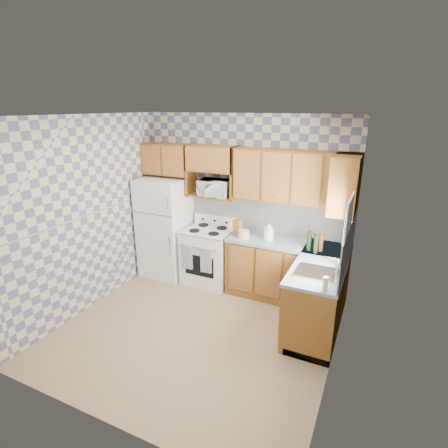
{
  "coord_description": "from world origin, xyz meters",
  "views": [
    {
      "loc": [
        1.97,
        -3.39,
        2.8
      ],
      "look_at": [
        0.05,
        0.75,
        1.25
      ],
      "focal_mm": 28.0,
      "sensor_mm": 36.0,
      "label": 1
    }
  ],
  "objects_px": {
    "refrigerator": "(166,228)",
    "electric_kettle": "(269,234)",
    "stove_body": "(209,256)",
    "microwave": "(214,188)"
  },
  "relations": [
    {
      "from": "refrigerator",
      "to": "stove_body",
      "type": "bearing_deg",
      "value": 1.78
    },
    {
      "from": "refrigerator",
      "to": "electric_kettle",
      "type": "relative_size",
      "value": 9.19
    },
    {
      "from": "refrigerator",
      "to": "microwave",
      "type": "relative_size",
      "value": 3.51
    },
    {
      "from": "stove_body",
      "to": "microwave",
      "type": "distance_m",
      "value": 1.14
    },
    {
      "from": "refrigerator",
      "to": "electric_kettle",
      "type": "height_order",
      "value": "refrigerator"
    },
    {
      "from": "stove_body",
      "to": "electric_kettle",
      "type": "xyz_separation_m",
      "value": [
        1.01,
        -0.02,
        0.56
      ]
    },
    {
      "from": "microwave",
      "to": "electric_kettle",
      "type": "xyz_separation_m",
      "value": [
        0.95,
        -0.12,
        -0.57
      ]
    },
    {
      "from": "refrigerator",
      "to": "stove_body",
      "type": "height_order",
      "value": "refrigerator"
    },
    {
      "from": "refrigerator",
      "to": "microwave",
      "type": "distance_m",
      "value": 1.15
    },
    {
      "from": "microwave",
      "to": "electric_kettle",
      "type": "bearing_deg",
      "value": -10.79
    }
  ]
}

